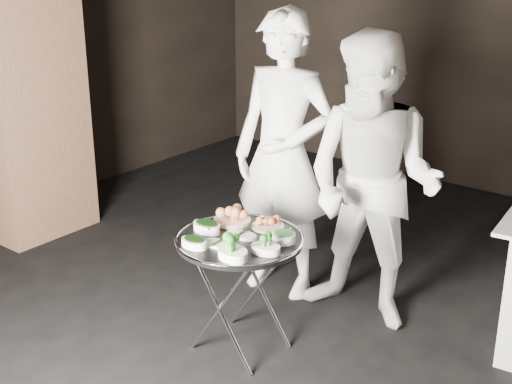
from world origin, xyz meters
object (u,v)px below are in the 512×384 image
Objects in this scene: waiter_right at (372,184)px; tray_stand at (240,289)px; serving_tray at (240,240)px; waiter_left at (283,156)px.

tray_stand is at bearing -121.53° from waiter_right.
waiter_right is at bearing 62.66° from serving_tray.
waiter_right reaches higher than serving_tray.
waiter_right is at bearing 62.66° from tray_stand.
waiter_right is (0.40, 0.77, 0.52)m from tray_stand.
tray_stand is at bearing 0.00° from serving_tray.
waiter_left reaches higher than tray_stand.
waiter_left reaches higher than waiter_right.
serving_tray is at bearing -78.92° from waiter_left.
serving_tray is 0.40× the size of waiter_right.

